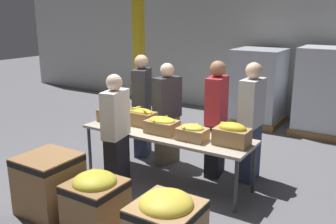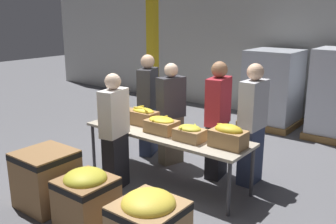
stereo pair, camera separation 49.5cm
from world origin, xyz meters
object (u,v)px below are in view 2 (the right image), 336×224
Objects in this scene: sorting_table at (166,136)px; banana_box_3 at (190,133)px; banana_box_1 at (143,116)px; volunteer_0 at (252,126)px; volunteer_4 at (218,121)px; banana_box_2 at (161,125)px; donation_bin_1 at (86,196)px; donation_bin_2 at (149,223)px; donation_bin_0 at (46,177)px; volunteer_2 at (171,115)px; banana_box_0 at (118,112)px; volunteer_3 at (148,106)px; banana_box_4 at (228,136)px; pallet_stack_0 at (273,89)px; volunteer_1 at (115,133)px; support_pillar at (152,32)px.

banana_box_3 is (0.47, -0.09, 0.16)m from sorting_table.
banana_box_1 is 0.25× the size of volunteer_0.
banana_box_2 is at bearing -48.91° from volunteer_4.
donation_bin_2 reaches higher than donation_bin_1.
banana_box_1 reaches higher than donation_bin_2.
volunteer_4 is at bearing 102.04° from donation_bin_2.
volunteer_4 is 2.40× the size of donation_bin_0.
sorting_table is 1.45× the size of volunteer_4.
banana_box_1 is 1.62m from volunteer_0.
banana_box_3 is at bearing 66.97° from volunteer_2.
banana_box_0 reaches higher than sorting_table.
banana_box_2 is 0.26× the size of volunteer_3.
pallet_stack_0 reaches higher than banana_box_4.
banana_box_1 is at bearing 170.14° from sorting_table.
banana_box_4 is (1.50, -0.08, 0.01)m from banana_box_1.
banana_box_3 is at bearing -4.09° from banana_box_2.
banana_box_1 is 0.62× the size of donation_bin_2.
volunteer_0 is 1.93m from volunteer_1.
banana_box_4 is 1.59m from donation_bin_2.
volunteer_2 is (-0.32, 0.65, -0.05)m from banana_box_2.
pallet_stack_0 is at bearing -18.06° from volunteer_1.
donation_bin_1 is (0.43, -0.90, -0.45)m from volunteer_1.
donation_bin_0 is at bearing 148.51° from volunteer_1.
donation_bin_1 is at bearing -60.31° from support_pillar.
volunteer_4 is 3.05m from pallet_stack_0.
volunteer_4 is (1.00, 0.51, -0.02)m from banana_box_1.
volunteer_0 reaches higher than banana_box_2.
sorting_table is at bearing 47.66° from volunteer_2.
banana_box_0 reaches higher than donation_bin_0.
banana_box_3 is 0.10× the size of support_pillar.
banana_box_0 is 0.66m from volunteer_3.
banana_box_1 is 0.48m from banana_box_2.
volunteer_2 reaches higher than banana_box_4.
sorting_table is at bearing -9.86° from banana_box_1.
donation_bin_1 is at bearing -123.56° from banana_box_4.
volunteer_3 is (-0.88, 0.74, -0.01)m from banana_box_2.
banana_box_2 is at bearing -52.59° from volunteer_0.
donation_bin_2 is (0.45, -2.09, -0.50)m from volunteer_4.
pallet_stack_0 is (-0.85, 5.11, 0.45)m from donation_bin_2.
volunteer_2 is 2.36× the size of donation_bin_2.
volunteer_0 is 2.40× the size of donation_bin_0.
banana_box_1 is 0.69m from volunteer_1.
banana_box_4 is 2.04m from volunteer_3.
banana_box_3 is 0.57× the size of donation_bin_1.
banana_box_3 is 0.23× the size of volunteer_0.
donation_bin_2 is at bearing 0.00° from donation_bin_0.
volunteer_0 reaches higher than volunteer_1.
volunteer_3 is (-1.92, -0.01, -0.00)m from volunteer_0.
banana_box_4 is 0.26× the size of volunteer_0.
volunteer_1 is 0.94× the size of volunteer_3.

